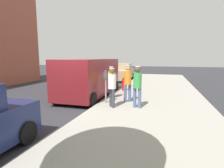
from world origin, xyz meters
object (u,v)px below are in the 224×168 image
Objects in this scene: pedestrian_in_white at (112,85)px; parking_meter_near at (106,81)px; pedestrian_in_green at (137,84)px; parked_sedan_ahead at (122,72)px; pedestrian_in_orange at (128,81)px; parked_van at (90,77)px; pedestrian_in_yellow at (111,80)px; fire_hydrant at (124,84)px.

parking_meter_near is at bearing 129.24° from pedestrian_in_white.
pedestrian_in_green reaches higher than parked_sedan_ahead.
pedestrian_in_white is at bearing -169.04° from pedestrian_in_green.
parked_van is at bearing 154.01° from pedestrian_in_orange.
pedestrian_in_white is 0.32× the size of parked_van.
pedestrian_in_orange reaches higher than parking_meter_near.
pedestrian_in_green is 10.66m from parked_sedan_ahead.
pedestrian_in_white is at bearing -48.90° from parked_van.
pedestrian_in_yellow is 2.40m from fire_hydrant.
pedestrian_in_orange is at bearing 28.72° from parking_meter_near.
fire_hydrant is (-0.82, 2.83, -0.59)m from pedestrian_in_orange.
pedestrian_in_white reaches higher than pedestrian_in_yellow.
pedestrian_in_white reaches higher than parking_meter_near.
pedestrian_in_green is at bearing -34.46° from parked_van.
pedestrian_in_yellow is 2.06m from pedestrian_in_green.
pedestrian_in_yellow is 1.91× the size of fire_hydrant.
parked_sedan_ahead is at bearing 98.85° from parking_meter_near.
parking_meter_near is at bearing -88.36° from pedestrian_in_yellow.
parked_sedan_ahead is (-1.50, 8.84, -0.34)m from pedestrian_in_yellow.
pedestrian_in_orange is 2.69m from parked_van.
fire_hydrant is at bearing 106.12° from pedestrian_in_orange.
parked_sedan_ahead is (-0.03, 8.15, -0.41)m from parked_van.
parked_van reaches higher than parking_meter_near.
parking_meter_near is 0.93× the size of pedestrian_in_yellow.
pedestrian_in_white is 1.05m from pedestrian_in_green.
pedestrian_in_orange is 0.33× the size of parked_van.
pedestrian_in_orange is (0.92, 0.50, -0.03)m from parking_meter_near.
pedestrian_in_orange is at bearing 67.78° from pedestrian_in_white.
parked_van reaches higher than pedestrian_in_white.
parking_meter_near is 9.96m from parked_sedan_ahead.
fire_hydrant is at bearing 95.47° from pedestrian_in_white.
fire_hydrant is at bearing 45.93° from parked_van.
pedestrian_in_orange reaches higher than pedestrian_in_yellow.
parked_van is (-1.47, 0.69, 0.07)m from pedestrian_in_yellow.
parking_meter_near is 0.34× the size of parked_sedan_ahead.
pedestrian_in_orange is 1.17m from pedestrian_in_white.
parked_sedan_ahead reaches higher than fire_hydrant.
pedestrian_in_orange is 1.00× the size of pedestrian_in_green.
parked_van is at bearing -134.07° from fire_hydrant.
pedestrian_in_green is (1.03, 0.20, 0.06)m from pedestrian_in_white.
parked_van reaches higher than fire_hydrant.
fire_hydrant is at bearing 88.28° from parking_meter_near.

